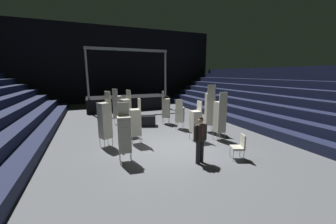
{
  "coord_description": "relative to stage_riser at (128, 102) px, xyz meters",
  "views": [
    {
      "loc": [
        -3.12,
        -7.23,
        3.12
      ],
      "look_at": [
        0.13,
        0.85,
        1.4
      ],
      "focal_mm": 20.86,
      "sensor_mm": 36.0,
      "label": 1
    }
  ],
  "objects": [
    {
      "name": "chair_stack_rear_right",
      "position": [
        -2.1,
        -10.78,
        0.43
      ],
      "size": [
        0.48,
        0.48,
        2.14
      ],
      "rotation": [
        0.0,
        0.0,
        3.05
      ],
      "color": "#B2B5BA",
      "rests_on": "ground_plane"
    },
    {
      "name": "ground_plane",
      "position": [
        0.0,
        -10.19,
        -0.69
      ],
      "size": [
        22.0,
        30.0,
        0.1
      ],
      "primitive_type": "cube",
      "color": "#515459"
    },
    {
      "name": "equipment_road_case",
      "position": [
        0.04,
        -6.3,
        -0.33
      ],
      "size": [
        1.05,
        0.88,
        0.61
      ],
      "primitive_type": "cube",
      "rotation": [
        0.0,
        0.0,
        -0.35
      ],
      "color": "black",
      "rests_on": "ground_plane"
    },
    {
      "name": "man_with_tie",
      "position": [
        0.34,
        -11.84,
        0.32
      ],
      "size": [
        0.57,
        0.32,
        1.69
      ],
      "rotation": [
        0.0,
        0.0,
        3.39
      ],
      "color": "black",
      "rests_on": "ground_plane"
    },
    {
      "name": "chair_stack_front_right",
      "position": [
        -1.32,
        -9.09,
        0.39
      ],
      "size": [
        0.45,
        0.45,
        2.05
      ],
      "rotation": [
        0.0,
        0.0,
        1.54
      ],
      "color": "#B2B5BA",
      "rests_on": "ground_plane"
    },
    {
      "name": "chair_stack_front_left",
      "position": [
        1.4,
        -9.67,
        0.31
      ],
      "size": [
        0.44,
        0.44,
        1.88
      ],
      "rotation": [
        0.0,
        0.0,
        1.56
      ],
      "color": "#B2B5BA",
      "rests_on": "ground_plane"
    },
    {
      "name": "chair_stack_mid_centre",
      "position": [
        1.56,
        -7.6,
        0.22
      ],
      "size": [
        0.62,
        0.62,
        1.71
      ],
      "rotation": [
        0.0,
        0.0,
        5.59
      ],
      "color": "#B2B5BA",
      "rests_on": "ground_plane"
    },
    {
      "name": "loose_chair_near_man",
      "position": [
        1.84,
        -12.11,
        -0.1
      ],
      "size": [
        0.57,
        0.57,
        0.95
      ],
      "rotation": [
        0.0,
        0.0,
        1.2
      ],
      "color": "#B2B5BA",
      "rests_on": "ground_plane"
    },
    {
      "name": "chair_stack_mid_left",
      "position": [
        -2.6,
        -8.97,
        0.56
      ],
      "size": [
        0.59,
        0.59,
        2.39
      ],
      "rotation": [
        0.0,
        0.0,
        2.03
      ],
      "color": "#B2B5BA",
      "rests_on": "ground_plane"
    },
    {
      "name": "chair_stack_aisle_right",
      "position": [
        -1.55,
        -5.15,
        0.47
      ],
      "size": [
        0.61,
        0.61,
        2.22
      ],
      "rotation": [
        0.0,
        0.0,
        5.34
      ],
      "color": "#B2B5BA",
      "rests_on": "ground_plane"
    },
    {
      "name": "arena_end_wall",
      "position": [
        0.0,
        4.81,
        3.36
      ],
      "size": [
        22.0,
        0.3,
        8.0
      ],
      "primitive_type": "cube",
      "color": "black",
      "rests_on": "ground_plane"
    },
    {
      "name": "chair_stack_mid_right",
      "position": [
        2.75,
        -8.77,
        0.64
      ],
      "size": [
        0.55,
        0.55,
        2.56
      ],
      "rotation": [
        0.0,
        0.0,
        5.97
      ],
      "color": "#B2B5BA",
      "rests_on": "ground_plane"
    },
    {
      "name": "bleacher_bank_right",
      "position": [
        8.0,
        -9.19,
        1.16
      ],
      "size": [
        6.0,
        24.0,
        3.6
      ],
      "rotation": [
        0.0,
        0.0,
        -1.57
      ],
      "color": "#191E38",
      "rests_on": "ground_plane"
    },
    {
      "name": "chair_stack_rear_centre",
      "position": [
        2.47,
        -10.05,
        0.52
      ],
      "size": [
        0.45,
        0.45,
        2.31
      ],
      "rotation": [
        0.0,
        0.0,
        6.26
      ],
      "color": "#B2B5BA",
      "rests_on": "ground_plane"
    },
    {
      "name": "chair_stack_aisle_left",
      "position": [
        -1.46,
        -7.51,
        0.52
      ],
      "size": [
        0.55,
        0.55,
        2.31
      ],
      "rotation": [
        0.0,
        0.0,
        1.88
      ],
      "color": "#B2B5BA",
      "rests_on": "ground_plane"
    },
    {
      "name": "stage_riser",
      "position": [
        0.0,
        0.0,
        0.0
      ],
      "size": [
        6.9,
        2.77,
        5.1
      ],
      "color": "black",
      "rests_on": "ground_plane"
    },
    {
      "name": "chair_stack_rear_left",
      "position": [
        1.25,
        -6.23,
        0.39
      ],
      "size": [
        0.61,
        0.61,
        2.05
      ],
      "rotation": [
        0.0,
        0.0,
        4.15
      ],
      "color": "#B2B5BA",
      "rests_on": "ground_plane"
    }
  ]
}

